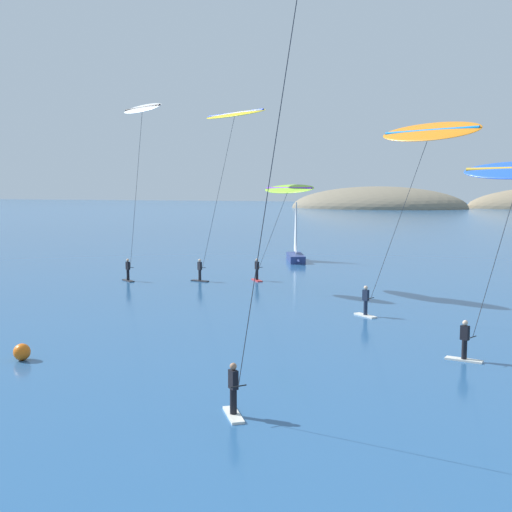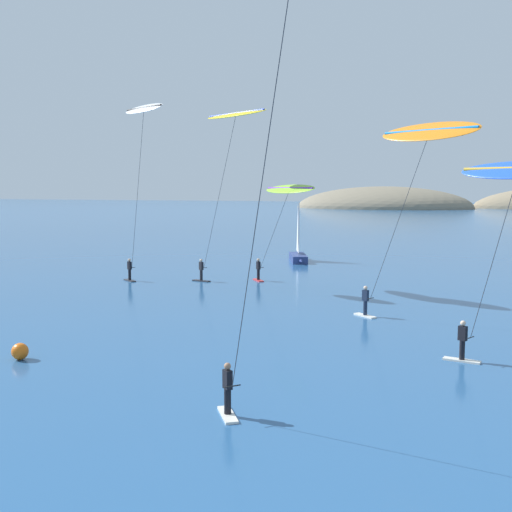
{
  "view_description": "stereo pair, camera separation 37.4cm",
  "coord_description": "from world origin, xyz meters",
  "px_view_note": "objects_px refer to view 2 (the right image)",
  "views": [
    {
      "loc": [
        17.3,
        -7.49,
        7.14
      ],
      "look_at": [
        5.34,
        28.09,
        3.09
      ],
      "focal_mm": 45.0,
      "sensor_mm": 36.0,
      "label": 1
    },
    {
      "loc": [
        17.66,
        -7.37,
        7.14
      ],
      "look_at": [
        5.34,
        28.09,
        3.09
      ],
      "focal_mm": 45.0,
      "sensor_mm": 36.0,
      "label": 2
    }
  ],
  "objects_px": {
    "kitesurfer_orange": "(425,144)",
    "sailboat_near": "(298,255)",
    "kitesurfer_lime": "(287,196)",
    "kitesurfer_yellow": "(233,126)",
    "marker_buoy": "(20,351)",
    "kitesurfer_white": "(142,127)"
  },
  "relations": [
    {
      "from": "kitesurfer_orange",
      "to": "sailboat_near",
      "type": "bearing_deg",
      "value": 117.82
    },
    {
      "from": "sailboat_near",
      "to": "kitesurfer_yellow",
      "type": "xyz_separation_m",
      "value": [
        -0.19,
        -16.68,
        10.74
      ]
    },
    {
      "from": "kitesurfer_yellow",
      "to": "marker_buoy",
      "type": "bearing_deg",
      "value": -93.99
    },
    {
      "from": "sailboat_near",
      "to": "kitesurfer_white",
      "type": "distance_m",
      "value": 21.61
    },
    {
      "from": "sailboat_near",
      "to": "marker_buoy",
      "type": "relative_size",
      "value": 8.38
    },
    {
      "from": "kitesurfer_lime",
      "to": "kitesurfer_orange",
      "type": "height_order",
      "value": "kitesurfer_orange"
    },
    {
      "from": "kitesurfer_yellow",
      "to": "marker_buoy",
      "type": "xyz_separation_m",
      "value": [
        -1.46,
        -20.89,
        -11.03
      ]
    },
    {
      "from": "sailboat_near",
      "to": "kitesurfer_orange",
      "type": "relative_size",
      "value": 0.56
    },
    {
      "from": "sailboat_near",
      "to": "marker_buoy",
      "type": "xyz_separation_m",
      "value": [
        -1.64,
        -37.56,
        -0.29
      ]
    },
    {
      "from": "kitesurfer_white",
      "to": "kitesurfer_orange",
      "type": "relative_size",
      "value": 1.26
    },
    {
      "from": "kitesurfer_lime",
      "to": "kitesurfer_yellow",
      "type": "relative_size",
      "value": 0.59
    },
    {
      "from": "kitesurfer_lime",
      "to": "kitesurfer_orange",
      "type": "relative_size",
      "value": 0.71
    },
    {
      "from": "marker_buoy",
      "to": "kitesurfer_yellow",
      "type": "bearing_deg",
      "value": 86.01
    },
    {
      "from": "kitesurfer_lime",
      "to": "kitesurfer_yellow",
      "type": "bearing_deg",
      "value": -164.59
    },
    {
      "from": "kitesurfer_yellow",
      "to": "marker_buoy",
      "type": "relative_size",
      "value": 17.83
    },
    {
      "from": "kitesurfer_orange",
      "to": "marker_buoy",
      "type": "relative_size",
      "value": 14.92
    },
    {
      "from": "kitesurfer_white",
      "to": "kitesurfer_yellow",
      "type": "xyz_separation_m",
      "value": [
        6.77,
        0.68,
        -0.08
      ]
    },
    {
      "from": "sailboat_near",
      "to": "kitesurfer_white",
      "type": "relative_size",
      "value": 0.45
    },
    {
      "from": "sailboat_near",
      "to": "kitesurfer_white",
      "type": "xyz_separation_m",
      "value": [
        -6.95,
        -17.36,
        10.82
      ]
    },
    {
      "from": "sailboat_near",
      "to": "kitesurfer_orange",
      "type": "height_order",
      "value": "kitesurfer_orange"
    },
    {
      "from": "kitesurfer_lime",
      "to": "marker_buoy",
      "type": "distance_m",
      "value": 23.29
    },
    {
      "from": "kitesurfer_lime",
      "to": "kitesurfer_yellow",
      "type": "distance_m",
      "value": 6.13
    }
  ]
}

